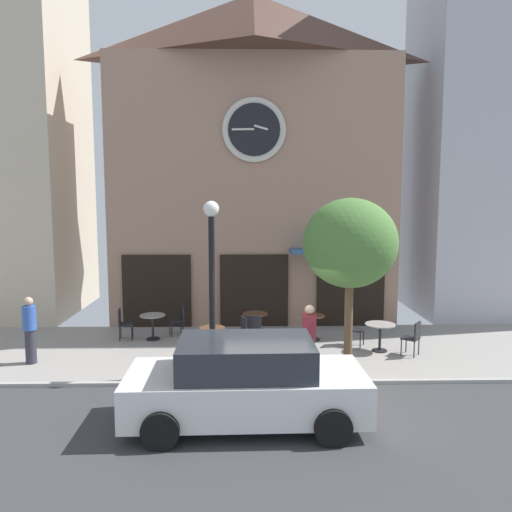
{
  "coord_description": "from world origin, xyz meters",
  "views": [
    {
      "loc": [
        -0.78,
        -10.63,
        4.11
      ],
      "look_at": [
        -0.47,
        2.55,
        2.55
      ],
      "focal_mm": 35.27,
      "sensor_mm": 36.0,
      "label": 1
    }
  ],
  "objects_px": {
    "cafe_table_center_left": "(255,320)",
    "pedestrian_blue": "(30,329)",
    "street_tree": "(350,244)",
    "parked_car_white": "(246,383)",
    "cafe_chair_curbside": "(179,318)",
    "street_lamp": "(212,288)",
    "pedestrian_maroon": "(309,340)",
    "cafe_chair_by_entrance": "(353,327)",
    "cafe_chair_right_end": "(255,328)",
    "cafe_chair_left_end": "(414,336)",
    "cafe_chair_under_awning": "(241,331)",
    "cafe_table_rightmost": "(313,323)",
    "cafe_table_leftmost": "(380,331)",
    "cafe_table_center_right": "(212,336)",
    "cafe_table_near_curb": "(153,322)",
    "cafe_chair_outer": "(123,322)"
  },
  "relations": [
    {
      "from": "cafe_table_rightmost",
      "to": "cafe_chair_curbside",
      "type": "relative_size",
      "value": 0.82
    },
    {
      "from": "street_tree",
      "to": "cafe_table_near_curb",
      "type": "distance_m",
      "value": 6.27
    },
    {
      "from": "street_lamp",
      "to": "cafe_table_rightmost",
      "type": "height_order",
      "value": "street_lamp"
    },
    {
      "from": "cafe_table_rightmost",
      "to": "cafe_chair_by_entrance",
      "type": "xyz_separation_m",
      "value": [
        1.04,
        -0.53,
        0.02
      ]
    },
    {
      "from": "cafe_chair_right_end",
      "to": "cafe_chair_left_end",
      "type": "distance_m",
      "value": 4.17
    },
    {
      "from": "parked_car_white",
      "to": "cafe_table_center_left",
      "type": "bearing_deg",
      "value": 86.97
    },
    {
      "from": "cafe_table_center_left",
      "to": "cafe_table_rightmost",
      "type": "bearing_deg",
      "value": -6.68
    },
    {
      "from": "cafe_table_rightmost",
      "to": "cafe_table_center_left",
      "type": "bearing_deg",
      "value": 173.32
    },
    {
      "from": "cafe_table_leftmost",
      "to": "cafe_chair_outer",
      "type": "distance_m",
      "value": 7.23
    },
    {
      "from": "cafe_chair_outer",
      "to": "pedestrian_maroon",
      "type": "relative_size",
      "value": 0.54
    },
    {
      "from": "cafe_table_center_right",
      "to": "cafe_chair_right_end",
      "type": "height_order",
      "value": "cafe_chair_right_end"
    },
    {
      "from": "cafe_table_leftmost",
      "to": "cafe_chair_under_awning",
      "type": "height_order",
      "value": "cafe_chair_under_awning"
    },
    {
      "from": "street_tree",
      "to": "parked_car_white",
      "type": "xyz_separation_m",
      "value": [
        -2.45,
        -2.84,
        -2.26
      ]
    },
    {
      "from": "cafe_table_rightmost",
      "to": "cafe_table_leftmost",
      "type": "height_order",
      "value": "cafe_table_leftmost"
    },
    {
      "from": "cafe_chair_outer",
      "to": "parked_car_white",
      "type": "relative_size",
      "value": 0.21
    },
    {
      "from": "cafe_table_rightmost",
      "to": "pedestrian_maroon",
      "type": "bearing_deg",
      "value": -99.68
    },
    {
      "from": "cafe_table_leftmost",
      "to": "cafe_chair_curbside",
      "type": "xyz_separation_m",
      "value": [
        -5.57,
        1.71,
        -0.03
      ]
    },
    {
      "from": "cafe_chair_right_end",
      "to": "parked_car_white",
      "type": "xyz_separation_m",
      "value": [
        -0.27,
        -4.64,
        0.23
      ]
    },
    {
      "from": "street_lamp",
      "to": "cafe_table_leftmost",
      "type": "bearing_deg",
      "value": 21.01
    },
    {
      "from": "cafe_chair_by_entrance",
      "to": "cafe_chair_left_end",
      "type": "xyz_separation_m",
      "value": [
        1.36,
        -0.97,
        0.0
      ]
    },
    {
      "from": "street_lamp",
      "to": "street_tree",
      "type": "relative_size",
      "value": 0.98
    },
    {
      "from": "pedestrian_maroon",
      "to": "cafe_chair_under_awning",
      "type": "bearing_deg",
      "value": 128.15
    },
    {
      "from": "cafe_chair_curbside",
      "to": "street_lamp",
      "type": "bearing_deg",
      "value": -70.32
    },
    {
      "from": "pedestrian_maroon",
      "to": "cafe_chair_by_entrance",
      "type": "bearing_deg",
      "value": 57.15
    },
    {
      "from": "cafe_table_center_left",
      "to": "cafe_chair_curbside",
      "type": "bearing_deg",
      "value": 169.13
    },
    {
      "from": "cafe_table_leftmost",
      "to": "cafe_table_rightmost",
      "type": "bearing_deg",
      "value": 146.62
    },
    {
      "from": "pedestrian_maroon",
      "to": "parked_car_white",
      "type": "xyz_separation_m",
      "value": [
        -1.46,
        -2.39,
        -0.1
      ]
    },
    {
      "from": "street_tree",
      "to": "parked_car_white",
      "type": "relative_size",
      "value": 0.94
    },
    {
      "from": "street_tree",
      "to": "cafe_table_center_right",
      "type": "bearing_deg",
      "value": 160.49
    },
    {
      "from": "pedestrian_blue",
      "to": "cafe_chair_left_end",
      "type": "bearing_deg",
      "value": 2.16
    },
    {
      "from": "cafe_chair_right_end",
      "to": "cafe_chair_by_entrance",
      "type": "height_order",
      "value": "same"
    },
    {
      "from": "street_lamp",
      "to": "cafe_chair_by_entrance",
      "type": "xyz_separation_m",
      "value": [
        3.76,
        2.23,
        -1.51
      ]
    },
    {
      "from": "street_tree",
      "to": "cafe_chair_right_end",
      "type": "xyz_separation_m",
      "value": [
        -2.18,
        1.81,
        -2.49
      ]
    },
    {
      "from": "street_tree",
      "to": "cafe_table_center_left",
      "type": "distance_m",
      "value": 4.23
    },
    {
      "from": "parked_car_white",
      "to": "cafe_chair_outer",
      "type": "bearing_deg",
      "value": 122.78
    },
    {
      "from": "cafe_chair_curbside",
      "to": "parked_car_white",
      "type": "xyz_separation_m",
      "value": [
        1.97,
        -5.93,
        0.23
      ]
    },
    {
      "from": "cafe_table_center_left",
      "to": "pedestrian_blue",
      "type": "bearing_deg",
      "value": -159.87
    },
    {
      "from": "cafe_table_center_left",
      "to": "street_tree",
      "type": "bearing_deg",
      "value": -50.95
    },
    {
      "from": "cafe_chair_by_entrance",
      "to": "cafe_chair_left_end",
      "type": "height_order",
      "value": "same"
    },
    {
      "from": "street_tree",
      "to": "cafe_table_center_right",
      "type": "distance_m",
      "value": 4.32
    },
    {
      "from": "cafe_chair_under_awning",
      "to": "cafe_chair_by_entrance",
      "type": "relative_size",
      "value": 1.0
    },
    {
      "from": "cafe_chair_under_awning",
      "to": "cafe_chair_outer",
      "type": "relative_size",
      "value": 1.0
    },
    {
      "from": "cafe_chair_right_end",
      "to": "pedestrian_blue",
      "type": "bearing_deg",
      "value": -167.84
    },
    {
      "from": "cafe_table_near_curb",
      "to": "cafe_chair_by_entrance",
      "type": "height_order",
      "value": "cafe_chair_by_entrance"
    },
    {
      "from": "cafe_chair_outer",
      "to": "pedestrian_maroon",
      "type": "height_order",
      "value": "pedestrian_maroon"
    },
    {
      "from": "cafe_chair_right_end",
      "to": "pedestrian_maroon",
      "type": "bearing_deg",
      "value": -62.25
    },
    {
      "from": "street_lamp",
      "to": "cafe_table_center_left",
      "type": "height_order",
      "value": "street_lamp"
    },
    {
      "from": "street_lamp",
      "to": "pedestrian_blue",
      "type": "height_order",
      "value": "street_lamp"
    },
    {
      "from": "cafe_chair_left_end",
      "to": "parked_car_white",
      "type": "relative_size",
      "value": 0.21
    },
    {
      "from": "cafe_chair_by_entrance",
      "to": "cafe_chair_outer",
      "type": "bearing_deg",
      "value": 173.84
    }
  ]
}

